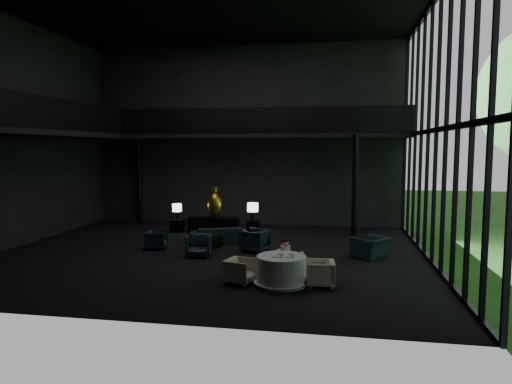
% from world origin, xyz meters
% --- Properties ---
extents(floor, '(14.00, 12.00, 0.02)m').
position_xyz_m(floor, '(0.00, 0.00, 0.00)').
color(floor, black).
rests_on(floor, ground).
extents(ceiling, '(14.00, 12.00, 0.02)m').
position_xyz_m(ceiling, '(0.00, 0.00, 8.00)').
color(ceiling, black).
rests_on(ceiling, ground).
extents(wall_back, '(14.00, 0.04, 8.00)m').
position_xyz_m(wall_back, '(0.00, 6.00, 4.00)').
color(wall_back, black).
rests_on(wall_back, ground).
extents(wall_front, '(14.00, 0.04, 8.00)m').
position_xyz_m(wall_front, '(0.00, -6.00, 4.00)').
color(wall_front, black).
rests_on(wall_front, ground).
extents(wall_left, '(0.04, 12.00, 8.00)m').
position_xyz_m(wall_left, '(-7.00, 0.00, 4.00)').
color(wall_left, black).
rests_on(wall_left, ground).
extents(curtain_wall, '(0.20, 12.00, 8.00)m').
position_xyz_m(curtain_wall, '(6.95, 0.00, 4.00)').
color(curtain_wall, black).
rests_on(curtain_wall, ground).
extents(mezzanine_left, '(2.00, 12.00, 0.25)m').
position_xyz_m(mezzanine_left, '(-6.00, 0.00, 4.00)').
color(mezzanine_left, black).
rests_on(mezzanine_left, wall_left).
extents(mezzanine_back, '(12.00, 2.00, 0.25)m').
position_xyz_m(mezzanine_back, '(1.00, 5.00, 4.00)').
color(mezzanine_back, black).
rests_on(mezzanine_back, wall_back).
extents(railing_left, '(0.06, 12.00, 1.00)m').
position_xyz_m(railing_left, '(-5.00, 0.00, 4.60)').
color(railing_left, black).
rests_on(railing_left, mezzanine_left).
extents(railing_back, '(12.00, 0.06, 1.00)m').
position_xyz_m(railing_back, '(1.00, 4.00, 4.60)').
color(railing_back, black).
rests_on(railing_back, mezzanine_back).
extents(column_nw, '(0.24, 0.24, 4.00)m').
position_xyz_m(column_nw, '(-5.00, 5.70, 2.00)').
color(column_nw, black).
rests_on(column_nw, floor).
extents(column_ne, '(0.24, 0.24, 4.00)m').
position_xyz_m(column_ne, '(4.80, 4.00, 2.00)').
color(column_ne, black).
rests_on(column_ne, floor).
extents(console, '(2.09, 0.47, 0.66)m').
position_xyz_m(console, '(-0.81, 3.48, 0.33)').
color(console, black).
rests_on(console, floor).
extents(bronze_urn, '(0.65, 0.65, 1.22)m').
position_xyz_m(bronze_urn, '(-0.81, 3.65, 1.18)').
color(bronze_urn, olive).
rests_on(bronze_urn, console).
extents(side_table_left, '(0.47, 0.47, 0.51)m').
position_xyz_m(side_table_left, '(-2.41, 3.60, 0.26)').
color(side_table_left, black).
rests_on(side_table_left, floor).
extents(table_lamp_left, '(0.39, 0.39, 0.65)m').
position_xyz_m(table_lamp_left, '(-2.41, 3.59, 0.98)').
color(table_lamp_left, black).
rests_on(table_lamp_left, side_table_left).
extents(side_table_right, '(0.50, 0.50, 0.55)m').
position_xyz_m(side_table_right, '(0.79, 3.70, 0.27)').
color(side_table_right, black).
rests_on(side_table_right, floor).
extents(table_lamp_right, '(0.44, 0.44, 0.73)m').
position_xyz_m(table_lamp_right, '(0.79, 3.51, 1.07)').
color(table_lamp_right, black).
rests_on(table_lamp_right, side_table_right).
extents(sofa, '(2.09, 1.28, 0.79)m').
position_xyz_m(sofa, '(-0.13, 1.72, 0.39)').
color(sofa, '#283242').
rests_on(sofa, floor).
extents(lounge_armchair_west, '(0.63, 0.66, 0.61)m').
position_xyz_m(lounge_armchair_west, '(-2.00, 0.37, 0.30)').
color(lounge_armchair_west, black).
rests_on(lounge_armchair_west, floor).
extents(lounge_armchair_east, '(1.03, 1.07, 0.88)m').
position_xyz_m(lounge_armchair_east, '(1.40, 0.57, 0.44)').
color(lounge_armchair_east, '#303C50').
rests_on(lounge_armchair_east, floor).
extents(lounge_armchair_south, '(0.84, 0.80, 0.78)m').
position_xyz_m(lounge_armchair_south, '(-0.24, -0.44, 0.39)').
color(lounge_armchair_south, '#1F2837').
rests_on(lounge_armchair_south, floor).
extents(window_armchair, '(1.10, 1.14, 0.84)m').
position_xyz_m(window_armchair, '(5.17, 0.33, 0.42)').
color(window_armchair, '#273541').
rests_on(window_armchair, floor).
extents(coffee_table, '(1.01, 1.01, 0.38)m').
position_xyz_m(coffee_table, '(-0.36, 0.83, 0.19)').
color(coffee_table, black).
rests_on(coffee_table, floor).
extents(dining_table, '(1.42, 1.42, 0.75)m').
position_xyz_m(dining_table, '(2.71, -3.02, 0.33)').
color(dining_table, white).
rests_on(dining_table, floor).
extents(dining_chair_north, '(0.92, 0.89, 0.74)m').
position_xyz_m(dining_chair_north, '(2.74, -2.21, 0.37)').
color(dining_chair_north, beige).
rests_on(dining_chair_north, floor).
extents(dining_chair_east, '(0.64, 0.68, 0.66)m').
position_xyz_m(dining_chair_east, '(3.69, -2.92, 0.33)').
color(dining_chair_east, '#B6B09E').
rests_on(dining_chair_east, floor).
extents(dining_chair_west, '(0.71, 0.74, 0.63)m').
position_xyz_m(dining_chair_west, '(1.65, -3.04, 0.31)').
color(dining_chair_west, silver).
rests_on(dining_chair_west, floor).
extents(child, '(0.27, 0.27, 0.58)m').
position_xyz_m(child, '(2.72, -2.12, 0.73)').
color(child, '#C57299').
rests_on(child, dining_chair_north).
extents(plate_a, '(0.30, 0.30, 0.02)m').
position_xyz_m(plate_a, '(2.60, -3.13, 0.76)').
color(plate_a, white).
rests_on(plate_a, dining_table).
extents(plate_b, '(0.22, 0.22, 0.01)m').
position_xyz_m(plate_b, '(2.95, -2.82, 0.76)').
color(plate_b, white).
rests_on(plate_b, dining_table).
extents(saucer, '(0.18, 0.18, 0.01)m').
position_xyz_m(saucer, '(2.90, -3.13, 0.76)').
color(saucer, white).
rests_on(saucer, dining_table).
extents(coffee_cup, '(0.10, 0.10, 0.06)m').
position_xyz_m(coffee_cup, '(3.02, -3.15, 0.79)').
color(coffee_cup, white).
rests_on(coffee_cup, saucer).
extents(cereal_bowl, '(0.16, 0.16, 0.08)m').
position_xyz_m(cereal_bowl, '(2.71, -2.95, 0.79)').
color(cereal_bowl, white).
rests_on(cereal_bowl, dining_table).
extents(cream_pot, '(0.07, 0.07, 0.06)m').
position_xyz_m(cream_pot, '(2.74, -3.23, 0.78)').
color(cream_pot, '#99999E').
rests_on(cream_pot, dining_table).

